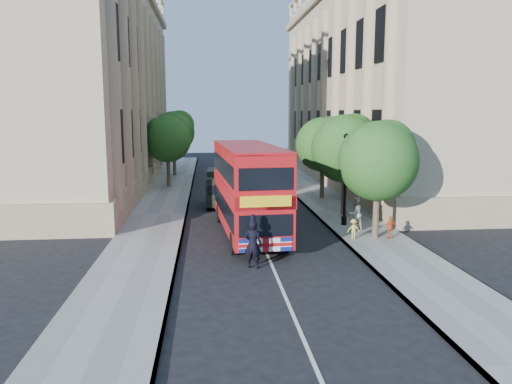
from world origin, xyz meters
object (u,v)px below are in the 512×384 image
object	(u,v)px
lamp_post	(345,183)
police_constable	(253,244)
woman_pedestrian	(355,213)
box_van	(220,188)
double_decker_bus	(248,187)

from	to	relation	value
lamp_post	police_constable	distance (m)	9.27
police_constable	woman_pedestrian	xyz separation A→B (m)	(6.02, 5.60, 0.05)
box_van	police_constable	world-z (taller)	box_van
double_decker_bus	police_constable	distance (m)	5.88
police_constable	woman_pedestrian	world-z (taller)	police_constable
double_decker_bus	woman_pedestrian	distance (m)	5.95
box_van	woman_pedestrian	xyz separation A→B (m)	(7.00, -8.58, -0.16)
box_van	police_constable	size ratio (longest dim) A/B	2.19
lamp_post	double_decker_bus	distance (m)	5.73
police_constable	woman_pedestrian	bearing A→B (deg)	-121.78
lamp_post	woman_pedestrian	xyz separation A→B (m)	(0.19, -1.44, -1.45)
double_decker_bus	box_van	distance (m)	8.72
double_decker_bus	woman_pedestrian	world-z (taller)	double_decker_bus
box_van	woman_pedestrian	size ratio (longest dim) A/B	2.35
box_van	woman_pedestrian	bearing A→B (deg)	-48.28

